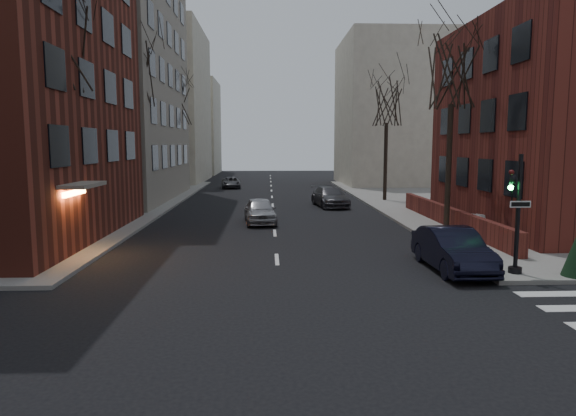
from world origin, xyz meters
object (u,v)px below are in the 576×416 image
object	(u,v)px
car_lane_far	(231,183)
sandwich_board	(478,223)
tree_right_a	(452,72)
streetlamp_far	(185,147)
streetlamp_near	(129,148)
tree_right_b	(387,103)
traffic_signal	(516,221)
tree_left_a	(57,44)
car_lane_silver	(260,211)
car_lane_gray	(330,197)
tree_left_b	(134,74)
tree_left_c	(174,105)
parked_sedan	(452,250)

from	to	relation	value
car_lane_far	sandwich_board	xyz separation A→B (m)	(14.09, -28.27, 0.05)
tree_right_a	streetlamp_far	world-z (taller)	tree_right_a
streetlamp_near	car_lane_far	distance (m)	23.78
tree_right_b	streetlamp_near	xyz separation A→B (m)	(-17.00, -10.00, -3.35)
traffic_signal	sandwich_board	xyz separation A→B (m)	(2.02, 7.87, -1.30)
tree_right_a	streetlamp_near	size ratio (longest dim) A/B	1.55
tree_left_a	car_lane_silver	size ratio (longest dim) A/B	2.43
tree_right_b	car_lane_gray	distance (m)	8.84
tree_left_a	sandwich_board	xyz separation A→B (m)	(18.76, 2.87, -7.86)
tree_right_a	car_lane_gray	size ratio (longest dim) A/B	1.99
streetlamp_far	car_lane_gray	world-z (taller)	streetlamp_far
streetlamp_far	traffic_signal	bearing A→B (deg)	-63.94
tree_left_b	tree_left_c	size ratio (longest dim) A/B	1.11
car_lane_gray	sandwich_board	size ratio (longest dim) A/B	5.30
tree_left_b	streetlamp_near	size ratio (longest dim) A/B	1.72
traffic_signal	parked_sedan	bearing A→B (deg)	149.94
parked_sedan	car_lane_far	xyz separation A→B (m)	(-10.34, 35.14, -0.19)
traffic_signal	tree_left_c	bearing A→B (deg)	118.36
car_lane_gray	car_lane_far	distance (m)	18.16
tree_left_c	car_lane_silver	size ratio (longest dim) A/B	2.30
tree_left_a	car_lane_gray	bearing A→B (deg)	49.18
tree_left_c	tree_right_b	distance (m)	19.34
tree_right_b	tree_left_a	bearing A→B (deg)	-134.36
tree_right_a	car_lane_silver	size ratio (longest dim) A/B	2.30
tree_left_c	car_lane_far	size ratio (longest dim) A/B	2.40
streetlamp_near	streetlamp_far	xyz separation A→B (m)	(0.00, 20.00, 0.00)
parked_sedan	car_lane_far	bearing A→B (deg)	104.73
tree_left_c	tree_right_a	bearing A→B (deg)	-51.34
tree_right_b	tree_right_a	bearing A→B (deg)	-90.00
traffic_signal	parked_sedan	distance (m)	2.31
tree_left_b	car_lane_silver	xyz separation A→B (m)	(8.00, -4.63, -8.19)
sandwich_board	streetlamp_near	bearing A→B (deg)	139.73
traffic_signal	tree_right_b	distance (m)	23.71
traffic_signal	tree_right_a	size ratio (longest dim) A/B	0.41
tree_left_a	streetlamp_near	xyz separation A→B (m)	(0.60, 8.00, -4.23)
tree_left_a	sandwich_board	world-z (taller)	tree_left_a
streetlamp_near	car_lane_gray	bearing A→B (deg)	29.49
streetlamp_near	parked_sedan	bearing A→B (deg)	-39.81
parked_sedan	car_lane_gray	xyz separation A→B (m)	(-2.07, 18.97, -0.05)
traffic_signal	car_lane_gray	size ratio (longest dim) A/B	0.82
tree_left_a	streetlamp_far	bearing A→B (deg)	88.77
tree_left_a	car_lane_far	bearing A→B (deg)	81.49
tree_left_a	tree_right_b	world-z (taller)	tree_left_a
tree_left_c	car_lane_gray	xyz separation A→B (m)	(12.93, -11.03, -7.32)
tree_right_b	car_lane_far	size ratio (longest dim) A/B	2.27
car_lane_silver	sandwich_board	bearing A→B (deg)	-27.59
sandwich_board	traffic_signal	bearing A→B (deg)	-128.87
tree_left_c	tree_right_a	distance (m)	28.17
car_lane_far	sandwich_board	distance (m)	31.59
tree_left_a	tree_right_a	size ratio (longest dim) A/B	1.06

